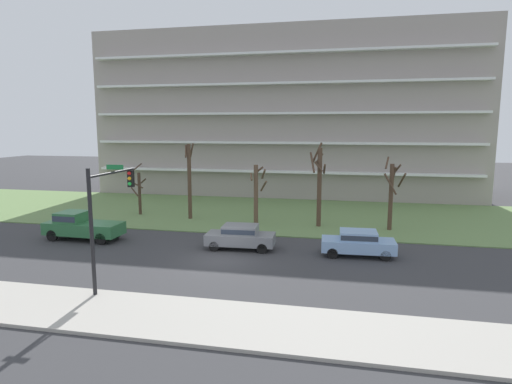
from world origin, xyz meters
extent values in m
plane|color=#38383A|center=(0.00, 0.00, 0.00)|extent=(160.00, 160.00, 0.00)
cube|color=#ADA89E|center=(0.00, -8.00, 0.07)|extent=(80.00, 4.00, 0.15)
cube|color=#66844C|center=(0.00, 14.00, 0.04)|extent=(80.00, 16.00, 0.08)
cube|color=#9E938C|center=(0.00, 27.73, 9.25)|extent=(42.95, 11.46, 18.50)
cube|color=white|center=(0.00, 21.55, 3.08)|extent=(41.23, 0.90, 0.24)
cube|color=white|center=(0.00, 21.55, 6.17)|extent=(41.23, 0.90, 0.24)
cube|color=white|center=(0.00, 21.55, 9.25)|extent=(41.23, 0.90, 0.24)
cube|color=white|center=(0.00, 21.55, 12.33)|extent=(41.23, 0.90, 0.24)
cube|color=white|center=(0.00, 21.55, 15.42)|extent=(41.23, 0.90, 0.24)
cylinder|color=#423023|center=(-10.76, 11.09, 1.91)|extent=(0.27, 0.27, 3.81)
cylinder|color=#423023|center=(-10.65, 10.71, 2.73)|extent=(0.85, 0.34, 0.55)
cylinder|color=#423023|center=(-10.52, 11.43, 3.05)|extent=(0.80, 0.61, 0.54)
cylinder|color=#423023|center=(-11.36, 11.48, 4.07)|extent=(0.93, 1.32, 1.04)
cylinder|color=#423023|center=(-11.01, 10.67, 2.17)|extent=(0.95, 0.64, 0.73)
cylinder|color=#4C3828|center=(-5.74, 10.30, 3.20)|extent=(0.32, 0.32, 6.41)
cylinder|color=#4C3828|center=(-5.97, 10.22, 5.81)|extent=(0.34, 0.62, 1.05)
cylinder|color=#4C3828|center=(-5.91, 10.42, 5.80)|extent=(0.43, 0.54, 0.89)
cylinder|color=#4C3828|center=(-5.55, 10.51, 5.89)|extent=(0.61, 0.57, 1.19)
cylinder|color=brown|center=(0.12, 9.70, 2.42)|extent=(0.35, 0.35, 4.83)
cylinder|color=brown|center=(0.69, 10.02, 3.09)|extent=(0.82, 1.29, 1.04)
cylinder|color=brown|center=(0.69, 9.93, 4.08)|extent=(0.62, 1.29, 0.92)
cylinder|color=brown|center=(-0.24, 9.59, 3.87)|extent=(0.40, 0.84, 0.58)
cylinder|color=brown|center=(0.29, 10.06, 4.36)|extent=(0.85, 0.51, 0.68)
cylinder|color=#4C3828|center=(5.17, 9.68, 3.12)|extent=(0.35, 0.35, 6.24)
cylinder|color=#4C3828|center=(5.10, 9.38, 4.80)|extent=(0.74, 0.32, 0.83)
cylinder|color=#4C3828|center=(5.53, 9.72, 4.60)|extent=(0.26, 0.85, 0.83)
cylinder|color=#4C3828|center=(4.61, 9.49, 5.12)|extent=(0.56, 1.29, 1.53)
cylinder|color=#4C3828|center=(5.09, 9.94, 5.36)|extent=(0.70, 0.36, 0.91)
cylinder|color=#4C3828|center=(4.91, 10.00, 5.82)|extent=(0.86, 0.72, 1.64)
cylinder|color=#4C3828|center=(10.52, 9.57, 2.55)|extent=(0.33, 0.33, 5.10)
cylinder|color=#4C3828|center=(10.40, 9.14, 3.63)|extent=(1.03, 0.42, 1.60)
cylinder|color=#4C3828|center=(10.71, 9.62, 4.47)|extent=(0.26, 0.53, 0.85)
cylinder|color=#4C3828|center=(11.27, 9.70, 3.87)|extent=(0.41, 1.61, 1.25)
cylinder|color=#4C3828|center=(10.15, 9.69, 5.17)|extent=(0.40, 0.89, 0.89)
cylinder|color=#4C3828|center=(10.88, 9.79, 4.65)|extent=(0.61, 0.87, 0.89)
cube|color=slate|center=(0.60, 2.50, 0.67)|extent=(4.48, 1.99, 0.70)
cube|color=slate|center=(0.60, 2.50, 1.29)|extent=(2.27, 1.75, 0.55)
cube|color=#2D3847|center=(0.60, 2.50, 1.29)|extent=(2.23, 1.79, 0.30)
cylinder|color=black|center=(-0.91, 1.64, 0.32)|extent=(0.65, 0.25, 0.64)
cylinder|color=black|center=(-0.98, 3.22, 0.32)|extent=(0.65, 0.25, 0.64)
cylinder|color=black|center=(2.17, 1.78, 0.32)|extent=(0.65, 0.25, 0.64)
cylinder|color=black|center=(2.10, 3.36, 0.32)|extent=(0.65, 0.25, 0.64)
cube|color=#8CB2E0|center=(7.99, 2.50, 0.67)|extent=(4.46, 1.96, 0.70)
cube|color=#8CB2E0|center=(7.99, 2.50, 1.29)|extent=(2.26, 1.74, 0.55)
cube|color=#2D3847|center=(7.99, 2.50, 1.29)|extent=(2.22, 1.77, 0.30)
cylinder|color=black|center=(6.48, 1.65, 0.32)|extent=(0.65, 0.24, 0.64)
cylinder|color=black|center=(6.42, 3.23, 0.32)|extent=(0.65, 0.24, 0.64)
cylinder|color=black|center=(9.56, 1.77, 0.32)|extent=(0.65, 0.24, 0.64)
cylinder|color=black|center=(9.50, 3.35, 0.32)|extent=(0.65, 0.24, 0.64)
cube|color=#2D6B3D|center=(-10.65, 2.50, 0.82)|extent=(5.46, 2.16, 0.85)
cube|color=#2D6B3D|center=(-11.55, 2.53, 1.60)|extent=(1.85, 1.89, 0.70)
cube|color=#2D3847|center=(-11.55, 2.53, 1.60)|extent=(1.82, 1.93, 0.38)
cylinder|color=black|center=(-12.56, 1.67, 0.40)|extent=(0.81, 0.24, 0.80)
cylinder|color=black|center=(-12.51, 3.44, 0.40)|extent=(0.81, 0.24, 0.80)
cylinder|color=black|center=(-8.79, 1.56, 0.40)|extent=(0.81, 0.24, 0.80)
cylinder|color=black|center=(-8.73, 3.33, 0.40)|extent=(0.81, 0.24, 0.80)
cylinder|color=black|center=(-4.08, -6.60, 3.00)|extent=(0.18, 0.18, 6.00)
cylinder|color=black|center=(-4.08, -4.54, 5.60)|extent=(0.12, 4.11, 0.12)
cube|color=black|center=(-4.08, -2.79, 5.10)|extent=(0.28, 0.28, 0.90)
sphere|color=red|center=(-4.08, -2.94, 5.40)|extent=(0.20, 0.20, 0.20)
sphere|color=#F2A519|center=(-4.08, -2.94, 5.12)|extent=(0.20, 0.20, 0.20)
sphere|color=green|center=(-4.08, -2.94, 4.84)|extent=(0.20, 0.20, 0.20)
cube|color=#197238|center=(-4.08, -4.34, 5.85)|extent=(0.90, 0.04, 0.24)
camera|label=1|loc=(7.01, -23.40, 7.79)|focal=29.86mm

